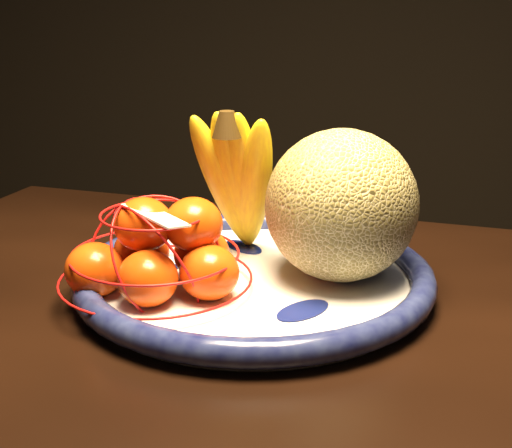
% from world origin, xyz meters
% --- Properties ---
extents(fruit_bowl, '(0.37, 0.37, 0.03)m').
position_xyz_m(fruit_bowl, '(-0.23, 0.25, 0.73)').
color(fruit_bowl, white).
rests_on(fruit_bowl, dining_table).
extents(cantaloupe, '(0.16, 0.16, 0.16)m').
position_xyz_m(cantaloupe, '(-0.15, 0.27, 0.80)').
color(cantaloupe, olive).
rests_on(cantaloupe, fruit_bowl).
extents(banana_bunch, '(0.12, 0.11, 0.18)m').
position_xyz_m(banana_bunch, '(-0.27, 0.32, 0.82)').
color(banana_bunch, yellow).
rests_on(banana_bunch, fruit_bowl).
extents(mandarin_bag, '(0.19, 0.19, 0.12)m').
position_xyz_m(mandarin_bag, '(-0.32, 0.20, 0.76)').
color(mandarin_bag, '#F55415').
rests_on(mandarin_bag, fruit_bowl).
extents(price_tag, '(0.08, 0.06, 0.01)m').
position_xyz_m(price_tag, '(-0.31, 0.19, 0.81)').
color(price_tag, white).
rests_on(price_tag, mandarin_bag).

